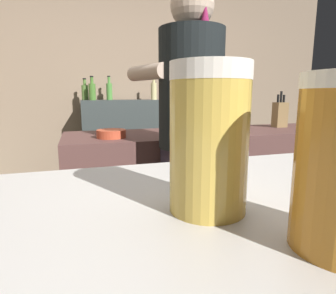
{
  "coord_description": "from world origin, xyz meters",
  "views": [
    {
      "loc": [
        -0.58,
        -1.22,
        1.2
      ],
      "look_at": [
        -0.44,
        -0.75,
        1.11
      ],
      "focal_mm": 30.45,
      "sensor_mm": 36.0,
      "label": 1
    }
  ],
  "objects_px": {
    "pint_glass_near": "(209,139)",
    "bottle_vinegar": "(109,91)",
    "bottle_olive_oil": "(154,90)",
    "bartender": "(191,130)",
    "chefs_knife": "(206,132)",
    "bottle_soy": "(85,92)",
    "knife_block": "(280,114)",
    "mixing_bowl": "(111,134)",
    "bottle_hot_sauce": "(92,91)"
  },
  "relations": [
    {
      "from": "knife_block",
      "to": "bottle_soy",
      "type": "distance_m",
      "value": 1.94
    },
    {
      "from": "bottle_soy",
      "to": "bottle_olive_oil",
      "type": "relative_size",
      "value": 0.85
    },
    {
      "from": "bartender",
      "to": "chefs_knife",
      "type": "distance_m",
      "value": 0.5
    },
    {
      "from": "bartender",
      "to": "chefs_knife",
      "type": "relative_size",
      "value": 7.28
    },
    {
      "from": "knife_block",
      "to": "pint_glass_near",
      "type": "bearing_deg",
      "value": -130.29
    },
    {
      "from": "bartender",
      "to": "pint_glass_near",
      "type": "xyz_separation_m",
      "value": [
        -0.45,
        -1.17,
        0.15
      ]
    },
    {
      "from": "knife_block",
      "to": "chefs_knife",
      "type": "distance_m",
      "value": 0.73
    },
    {
      "from": "chefs_knife",
      "to": "bottle_olive_oil",
      "type": "distance_m",
      "value": 1.35
    },
    {
      "from": "pint_glass_near",
      "to": "bartender",
      "type": "bearing_deg",
      "value": 68.79
    },
    {
      "from": "chefs_knife",
      "to": "knife_block",
      "type": "bearing_deg",
      "value": 21.65
    },
    {
      "from": "bartender",
      "to": "bottle_hot_sauce",
      "type": "bearing_deg",
      "value": -2.53
    },
    {
      "from": "mixing_bowl",
      "to": "chefs_knife",
      "type": "height_order",
      "value": "mixing_bowl"
    },
    {
      "from": "chefs_knife",
      "to": "bottle_vinegar",
      "type": "bearing_deg",
      "value": 121.53
    },
    {
      "from": "bartender",
      "to": "bottle_soy",
      "type": "bearing_deg",
      "value": -1.34
    },
    {
      "from": "bottle_vinegar",
      "to": "bottle_olive_oil",
      "type": "xyz_separation_m",
      "value": [
        0.48,
        -0.08,
        0.0
      ]
    },
    {
      "from": "knife_block",
      "to": "bottle_soy",
      "type": "xyz_separation_m",
      "value": [
        -1.49,
        1.24,
        0.19
      ]
    },
    {
      "from": "bottle_vinegar",
      "to": "mixing_bowl",
      "type": "bearing_deg",
      "value": -95.77
    },
    {
      "from": "bottle_vinegar",
      "to": "bartender",
      "type": "bearing_deg",
      "value": -82.4
    },
    {
      "from": "knife_block",
      "to": "bottle_vinegar",
      "type": "distance_m",
      "value": 1.77
    },
    {
      "from": "bottle_olive_oil",
      "to": "bartender",
      "type": "bearing_deg",
      "value": -97.98
    },
    {
      "from": "knife_block",
      "to": "bottle_hot_sauce",
      "type": "relative_size",
      "value": 1.19
    },
    {
      "from": "mixing_bowl",
      "to": "bottle_soy",
      "type": "bearing_deg",
      "value": 94.44
    },
    {
      "from": "bottle_soy",
      "to": "bottle_hot_sauce",
      "type": "bearing_deg",
      "value": -58.89
    },
    {
      "from": "chefs_knife",
      "to": "bottle_soy",
      "type": "relative_size",
      "value": 1.06
    },
    {
      "from": "mixing_bowl",
      "to": "bottle_vinegar",
      "type": "height_order",
      "value": "bottle_vinegar"
    },
    {
      "from": "mixing_bowl",
      "to": "bottle_vinegar",
      "type": "bearing_deg",
      "value": 84.23
    },
    {
      "from": "bartender",
      "to": "bottle_soy",
      "type": "relative_size",
      "value": 7.73
    },
    {
      "from": "bottle_vinegar",
      "to": "bottle_olive_oil",
      "type": "height_order",
      "value": "bottle_olive_oil"
    },
    {
      "from": "bottle_olive_oil",
      "to": "bottle_vinegar",
      "type": "bearing_deg",
      "value": 170.92
    },
    {
      "from": "knife_block",
      "to": "chefs_knife",
      "type": "bearing_deg",
      "value": -169.44
    },
    {
      "from": "bartender",
      "to": "bottle_vinegar",
      "type": "xyz_separation_m",
      "value": [
        -0.24,
        1.79,
        0.23
      ]
    },
    {
      "from": "mixing_bowl",
      "to": "chefs_knife",
      "type": "distance_m",
      "value": 0.67
    },
    {
      "from": "mixing_bowl",
      "to": "bottle_hot_sauce",
      "type": "xyz_separation_m",
      "value": [
        -0.04,
        1.3,
        0.27
      ]
    },
    {
      "from": "bottle_soy",
      "to": "pint_glass_near",
      "type": "bearing_deg",
      "value": -89.19
    },
    {
      "from": "mixing_bowl",
      "to": "pint_glass_near",
      "type": "height_order",
      "value": "pint_glass_near"
    },
    {
      "from": "bartender",
      "to": "bottle_vinegar",
      "type": "distance_m",
      "value": 1.83
    },
    {
      "from": "chefs_knife",
      "to": "pint_glass_near",
      "type": "height_order",
      "value": "pint_glass_near"
    },
    {
      "from": "knife_block",
      "to": "bottle_hot_sauce",
      "type": "bearing_deg",
      "value": 141.65
    },
    {
      "from": "bartender",
      "to": "bottle_olive_oil",
      "type": "bearing_deg",
      "value": -24.9
    },
    {
      "from": "knife_block",
      "to": "mixing_bowl",
      "type": "relative_size",
      "value": 1.61
    },
    {
      "from": "mixing_bowl",
      "to": "pint_glass_near",
      "type": "bearing_deg",
      "value": -92.57
    },
    {
      "from": "pint_glass_near",
      "to": "bottle_vinegar",
      "type": "height_order",
      "value": "bottle_vinegar"
    },
    {
      "from": "pint_glass_near",
      "to": "bottle_olive_oil",
      "type": "relative_size",
      "value": 0.53
    },
    {
      "from": "bartender",
      "to": "bottle_olive_oil",
      "type": "distance_m",
      "value": 1.75
    },
    {
      "from": "bottle_olive_oil",
      "to": "bottle_hot_sauce",
      "type": "bearing_deg",
      "value": -175.11
    },
    {
      "from": "bartender",
      "to": "pint_glass_near",
      "type": "bearing_deg",
      "value": 141.87
    },
    {
      "from": "bottle_hot_sauce",
      "to": "pint_glass_near",
      "type": "bearing_deg",
      "value": -90.55
    },
    {
      "from": "bartender",
      "to": "mixing_bowl",
      "type": "relative_size",
      "value": 9.72
    },
    {
      "from": "bartender",
      "to": "knife_block",
      "type": "xyz_separation_m",
      "value": [
        0.99,
        0.54,
        0.03
      ]
    },
    {
      "from": "bartender",
      "to": "bottle_olive_oil",
      "type": "height_order",
      "value": "bartender"
    }
  ]
}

